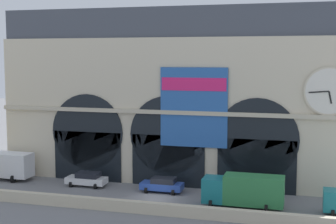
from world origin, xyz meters
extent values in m
plane|color=slate|center=(0.00, 0.00, 0.00)|extent=(200.00, 200.00, 0.00)
cube|color=beige|center=(0.00, -4.81, 0.53)|extent=(90.00, 0.70, 1.06)
cube|color=beige|center=(0.00, 7.93, 8.06)|extent=(39.99, 5.86, 16.12)
cube|color=#424751|center=(0.00, 8.23, 17.78)|extent=(39.99, 5.26, 3.32)
cube|color=black|center=(-9.52, 4.95, 2.80)|extent=(8.14, 0.20, 5.61)
cylinder|color=black|center=(-9.52, 4.95, 5.61)|extent=(8.57, 0.20, 8.57)
cube|color=black|center=(0.00, 4.95, 2.80)|extent=(8.14, 0.20, 5.61)
cylinder|color=black|center=(0.00, 4.95, 5.61)|extent=(8.57, 0.20, 8.57)
cube|color=black|center=(9.52, 4.95, 2.80)|extent=(8.14, 0.20, 5.61)
cylinder|color=black|center=(9.52, 4.95, 5.61)|extent=(8.57, 0.20, 8.57)
cylinder|color=beige|center=(16.41, 4.85, 10.71)|extent=(4.84, 0.25, 4.84)
cylinder|color=silver|center=(16.41, 4.73, 10.71)|extent=(4.48, 0.06, 4.48)
cube|color=black|center=(16.54, 4.67, 10.11)|extent=(0.42, 0.04, 1.24)
cube|color=black|center=(15.46, 4.65, 10.64)|extent=(1.91, 0.04, 0.27)
cube|color=#2659A5|center=(2.84, 4.83, 8.74)|extent=(7.25, 0.12, 8.45)
cube|color=#DB1E66|center=(2.84, 4.75, 11.19)|extent=(6.96, 0.04, 1.37)
cube|color=#C0B49A|center=(0.00, 4.85, 8.14)|extent=(39.99, 0.50, 0.44)
cube|color=white|center=(-18.41, 2.70, 1.77)|extent=(5.50, 2.30, 2.70)
cylinder|color=black|center=(-17.16, 1.67, 0.42)|extent=(0.28, 0.84, 0.84)
cylinder|color=black|center=(-17.16, 3.74, 0.42)|extent=(0.28, 0.84, 0.84)
cube|color=white|center=(-8.55, 2.47, 0.65)|extent=(4.40, 1.80, 0.70)
cube|color=black|center=(-8.33, 2.47, 1.27)|extent=(2.46, 1.62, 0.55)
cylinder|color=black|center=(-10.00, 1.66, 0.30)|extent=(0.28, 0.60, 0.60)
cylinder|color=black|center=(-10.00, 3.28, 0.30)|extent=(0.28, 0.60, 0.60)
cylinder|color=black|center=(-7.10, 1.66, 0.30)|extent=(0.28, 0.60, 0.60)
cylinder|color=black|center=(-7.10, 3.28, 0.30)|extent=(0.28, 0.60, 0.60)
cube|color=#28479E|center=(0.05, 2.40, 0.65)|extent=(4.40, 1.80, 0.70)
cube|color=black|center=(0.27, 2.40, 1.27)|extent=(2.46, 1.62, 0.55)
cylinder|color=black|center=(-1.40, 1.59, 0.30)|extent=(0.28, 0.60, 0.60)
cylinder|color=black|center=(-1.40, 3.21, 0.30)|extent=(0.28, 0.60, 0.60)
cylinder|color=black|center=(1.50, 1.59, 0.30)|extent=(0.28, 0.60, 0.60)
cylinder|color=black|center=(1.50, 3.21, 0.30)|extent=(0.28, 0.60, 0.60)
cube|color=#19727A|center=(6.13, -0.72, 1.57)|extent=(2.00, 2.30, 2.30)
cube|color=#2D7A42|center=(9.88, -0.72, 1.77)|extent=(5.50, 2.30, 2.70)
cylinder|color=black|center=(6.03, -1.76, 0.42)|extent=(0.28, 0.84, 0.84)
cylinder|color=black|center=(6.03, 0.31, 0.42)|extent=(0.28, 0.84, 0.84)
cylinder|color=black|center=(11.13, -1.76, 0.42)|extent=(0.28, 0.84, 0.84)
cylinder|color=black|center=(11.13, 0.31, 0.42)|extent=(0.28, 0.84, 0.84)
cylinder|color=black|center=(16.87, -1.26, 0.34)|extent=(0.28, 0.68, 0.68)
cylinder|color=black|center=(16.87, 0.54, 0.34)|extent=(0.28, 0.68, 0.68)
camera|label=1|loc=(14.49, -46.30, 14.11)|focal=53.34mm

